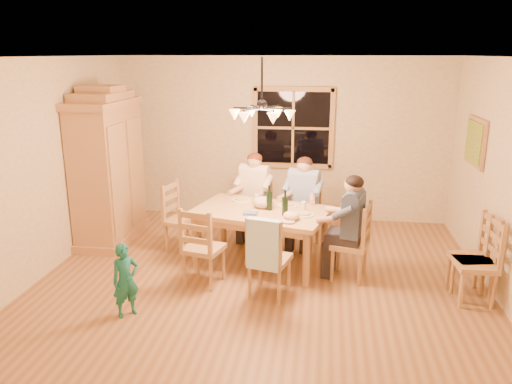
# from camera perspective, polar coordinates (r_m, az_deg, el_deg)

# --- Properties ---
(floor) EXTENTS (5.50, 5.50, 0.00)m
(floor) POSITION_cam_1_polar(r_m,az_deg,el_deg) (6.37, 0.61, -9.86)
(floor) COLOR brown
(floor) RESTS_ON ground
(ceiling) EXTENTS (5.50, 5.00, 0.02)m
(ceiling) POSITION_cam_1_polar(r_m,az_deg,el_deg) (5.75, 0.69, 15.21)
(ceiling) COLOR white
(ceiling) RESTS_ON wall_back
(wall_back) EXTENTS (5.50, 0.02, 2.70)m
(wall_back) POSITION_cam_1_polar(r_m,az_deg,el_deg) (8.36, 2.87, 6.02)
(wall_back) COLOR tan
(wall_back) RESTS_ON floor
(wall_left) EXTENTS (0.02, 5.00, 2.70)m
(wall_left) POSITION_cam_1_polar(r_m,az_deg,el_deg) (6.83, -22.91, 2.62)
(wall_left) COLOR tan
(wall_left) RESTS_ON floor
(wall_right) EXTENTS (0.02, 5.00, 2.70)m
(wall_right) POSITION_cam_1_polar(r_m,az_deg,el_deg) (6.21, 26.71, 0.97)
(wall_right) COLOR tan
(wall_right) RESTS_ON floor
(window) EXTENTS (1.30, 0.06, 1.30)m
(window) POSITION_cam_1_polar(r_m,az_deg,el_deg) (8.28, 4.26, 7.31)
(window) COLOR black
(window) RESTS_ON wall_back
(painting) EXTENTS (0.06, 0.78, 0.64)m
(painting) POSITION_cam_1_polar(r_m,az_deg,el_deg) (7.27, 23.79, 5.27)
(painting) COLOR #A47447
(painting) RESTS_ON wall_right
(chandelier) EXTENTS (0.77, 0.68, 0.71)m
(chandelier) POSITION_cam_1_polar(r_m,az_deg,el_deg) (5.79, 0.67, 9.03)
(chandelier) COLOR black
(chandelier) RESTS_ON ceiling
(armoire) EXTENTS (0.66, 1.40, 2.30)m
(armoire) POSITION_cam_1_polar(r_m,az_deg,el_deg) (7.67, -16.52, 2.29)
(armoire) COLOR #A47447
(armoire) RESTS_ON floor
(dining_table) EXTENTS (1.92, 1.44, 0.76)m
(dining_table) POSITION_cam_1_polar(r_m,az_deg,el_deg) (6.57, 0.57, -2.88)
(dining_table) COLOR #B0854E
(dining_table) RESTS_ON floor
(chair_far_left) EXTENTS (0.53, 0.52, 0.99)m
(chair_far_left) POSITION_cam_1_polar(r_m,az_deg,el_deg) (7.55, -0.19, -3.23)
(chair_far_left) COLOR #A27B47
(chair_far_left) RESTS_ON floor
(chair_far_right) EXTENTS (0.53, 0.52, 0.99)m
(chair_far_right) POSITION_cam_1_polar(r_m,az_deg,el_deg) (7.30, 5.35, -3.95)
(chair_far_right) COLOR #A27B47
(chair_far_right) RESTS_ON floor
(chair_near_left) EXTENTS (0.53, 0.52, 0.99)m
(chair_near_left) POSITION_cam_1_polar(r_m,az_deg,el_deg) (6.18, -5.98, -7.71)
(chair_near_left) COLOR #A27B47
(chair_near_left) RESTS_ON floor
(chair_near_right) EXTENTS (0.53, 0.52, 0.99)m
(chair_near_right) POSITION_cam_1_polar(r_m,az_deg,el_deg) (5.85, 1.54, -9.01)
(chair_near_right) COLOR #A27B47
(chair_near_right) RESTS_ON floor
(chair_end_left) EXTENTS (0.52, 0.53, 0.99)m
(chair_end_left) POSITION_cam_1_polar(r_m,az_deg,el_deg) (7.19, -8.32, -4.39)
(chair_end_left) COLOR #A27B47
(chair_end_left) RESTS_ON floor
(chair_end_right) EXTENTS (0.52, 0.53, 0.99)m
(chair_end_right) POSITION_cam_1_polar(r_m,az_deg,el_deg) (6.38, 10.62, -7.14)
(chair_end_right) COLOR #A27B47
(chair_end_right) RESTS_ON floor
(adult_woman) EXTENTS (0.47, 0.50, 0.87)m
(adult_woman) POSITION_cam_1_polar(r_m,az_deg,el_deg) (7.39, -0.20, 0.72)
(adult_woman) COLOR beige
(adult_woman) RESTS_ON floor
(adult_plaid_man) EXTENTS (0.47, 0.50, 0.87)m
(adult_plaid_man) POSITION_cam_1_polar(r_m,az_deg,el_deg) (7.14, 5.46, 0.12)
(adult_plaid_man) COLOR #375F99
(adult_plaid_man) RESTS_ON floor
(adult_slate_man) EXTENTS (0.50, 0.47, 0.87)m
(adult_slate_man) POSITION_cam_1_polar(r_m,az_deg,el_deg) (6.19, 10.87, -2.54)
(adult_slate_man) COLOR #3C4960
(adult_slate_man) RESTS_ON floor
(towel) EXTENTS (0.39, 0.19, 0.58)m
(towel) POSITION_cam_1_polar(r_m,az_deg,el_deg) (5.53, 0.87, -6.03)
(towel) COLOR #B8E9FA
(towel) RESTS_ON chair_near_right
(wine_bottle_a) EXTENTS (0.08, 0.08, 0.33)m
(wine_bottle_a) POSITION_cam_1_polar(r_m,az_deg,el_deg) (6.48, 1.53, -0.68)
(wine_bottle_a) COLOR black
(wine_bottle_a) RESTS_ON dining_table
(wine_bottle_b) EXTENTS (0.08, 0.08, 0.33)m
(wine_bottle_b) POSITION_cam_1_polar(r_m,az_deg,el_deg) (6.27, 3.35, -1.25)
(wine_bottle_b) COLOR black
(wine_bottle_b) RESTS_ON dining_table
(plate_woman) EXTENTS (0.26, 0.26, 0.02)m
(plate_woman) POSITION_cam_1_polar(r_m,az_deg,el_deg) (6.93, -1.66, -0.92)
(plate_woman) COLOR white
(plate_woman) RESTS_ON dining_table
(plate_plaid) EXTENTS (0.26, 0.26, 0.02)m
(plate_plaid) POSITION_cam_1_polar(r_m,az_deg,el_deg) (6.69, 3.61, -1.55)
(plate_plaid) COLOR white
(plate_plaid) RESTS_ON dining_table
(plate_slate) EXTENTS (0.26, 0.26, 0.02)m
(plate_slate) POSITION_cam_1_polar(r_m,az_deg,el_deg) (6.34, 5.44, -2.59)
(plate_slate) COLOR white
(plate_slate) RESTS_ON dining_table
(wine_glass_a) EXTENTS (0.06, 0.06, 0.14)m
(wine_glass_a) POSITION_cam_1_polar(r_m,az_deg,el_deg) (6.76, 0.08, -0.81)
(wine_glass_a) COLOR silver
(wine_glass_a) RESTS_ON dining_table
(wine_glass_b) EXTENTS (0.06, 0.06, 0.14)m
(wine_glass_b) POSITION_cam_1_polar(r_m,az_deg,el_deg) (6.45, 5.47, -1.68)
(wine_glass_b) COLOR silver
(wine_glass_b) RESTS_ON dining_table
(cap) EXTENTS (0.20, 0.20, 0.11)m
(cap) POSITION_cam_1_polar(r_m,az_deg,el_deg) (6.14, 4.05, -2.72)
(cap) COLOR tan
(cap) RESTS_ON dining_table
(napkin) EXTENTS (0.21, 0.18, 0.03)m
(napkin) POSITION_cam_1_polar(r_m,az_deg,el_deg) (6.34, -0.64, -2.44)
(napkin) COLOR slate
(napkin) RESTS_ON dining_table
(cloth_bundle) EXTENTS (0.28, 0.22, 0.15)m
(cloth_bundle) POSITION_cam_1_polar(r_m,az_deg,el_deg) (6.59, 0.86, -1.19)
(cloth_bundle) COLOR tan
(cloth_bundle) RESTS_ON dining_table
(child) EXTENTS (0.35, 0.35, 0.81)m
(child) POSITION_cam_1_polar(r_m,az_deg,el_deg) (5.57, -14.68, -9.73)
(child) COLOR #176A62
(child) RESTS_ON floor
(chair_spare_front) EXTENTS (0.50, 0.51, 0.99)m
(chair_spare_front) POSITION_cam_1_polar(r_m,az_deg,el_deg) (6.35, 23.24, -8.31)
(chair_spare_front) COLOR #A27B47
(chair_spare_front) RESTS_ON floor
(chair_spare_back) EXTENTS (0.44, 0.46, 0.99)m
(chair_spare_back) POSITION_cam_1_polar(r_m,az_deg,el_deg) (6.22, 23.59, -8.87)
(chair_spare_back) COLOR #A27B47
(chair_spare_back) RESTS_ON floor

